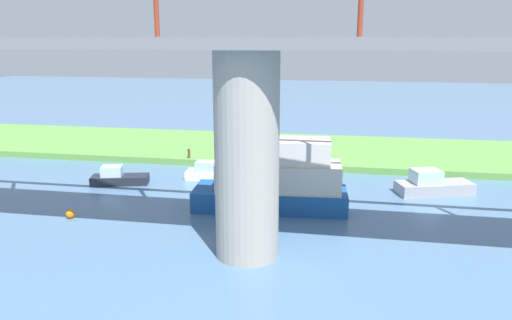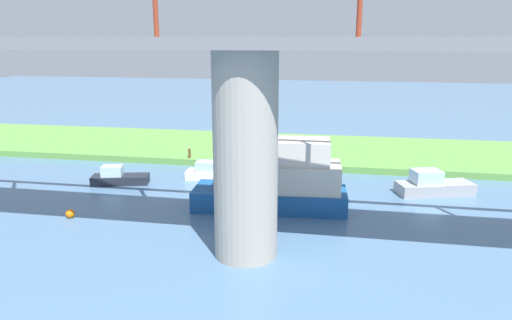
{
  "view_description": "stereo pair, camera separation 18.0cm",
  "coord_description": "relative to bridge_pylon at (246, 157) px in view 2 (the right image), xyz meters",
  "views": [
    {
      "loc": [
        -5.74,
        35.49,
        9.86
      ],
      "look_at": [
        -0.27,
        5.0,
        2.0
      ],
      "focal_mm": 33.99,
      "sensor_mm": 36.0,
      "label": 1
    },
    {
      "loc": [
        -5.92,
        35.45,
        9.86
      ],
      "look_at": [
        -0.27,
        5.0,
        2.0
      ],
      "focal_mm": 33.99,
      "sensor_mm": 36.0,
      "label": 2
    }
  ],
  "objects": [
    {
      "name": "mooring_post",
      "position": [
        7.8,
        -15.51,
        -3.82
      ],
      "size": [
        0.2,
        0.2,
        0.75
      ],
      "primitive_type": "cylinder",
      "color": "brown",
      "rests_on": "grassy_bank"
    },
    {
      "name": "bridge_span",
      "position": [
        0.0,
        -0.02,
        5.19
      ],
      "size": [
        65.94,
        4.3,
        3.25
      ],
      "color": "slate",
      "rests_on": "bridge_pylon"
    },
    {
      "name": "ground_plane",
      "position": [
        1.65,
        -14.99,
        -4.69
      ],
      "size": [
        160.0,
        160.0,
        0.0
      ],
      "primitive_type": "plane",
      "color": "#4C7093"
    },
    {
      "name": "person_on_bank",
      "position": [
        -0.76,
        -18.05,
        -3.49
      ],
      "size": [
        0.41,
        0.41,
        1.39
      ],
      "color": "#2D334C",
      "rests_on": "grassy_bank"
    },
    {
      "name": "pontoon_yellow",
      "position": [
        -0.41,
        -6.52,
        -2.99
      ],
      "size": [
        9.17,
        3.63,
        4.59
      ],
      "color": "#195199",
      "rests_on": "ground"
    },
    {
      "name": "marker_buoy",
      "position": [
        10.69,
        -2.84,
        -4.44
      ],
      "size": [
        0.5,
        0.5,
        0.5
      ],
      "primitive_type": "sphere",
      "color": "orange",
      "rests_on": "ground"
    },
    {
      "name": "motorboat_white",
      "position": [
        4.95,
        -11.76,
        -4.23
      ],
      "size": [
        3.92,
        1.59,
        1.28
      ],
      "color": "white",
      "rests_on": "ground"
    },
    {
      "name": "bridge_pylon",
      "position": [
        0.0,
        0.0,
        0.0
      ],
      "size": [
        2.9,
        2.9,
        9.38
      ],
      "primitive_type": "cylinder",
      "color": "#9E998E",
      "rests_on": "ground"
    },
    {
      "name": "houseboat_blue",
      "position": [
        -10.05,
        -11.03,
        -4.11
      ],
      "size": [
        5.15,
        3.13,
        1.62
      ],
      "color": "#99999E",
      "rests_on": "ground"
    },
    {
      "name": "motorboat_red",
      "position": [
        10.97,
        -9.43,
        -4.23
      ],
      "size": [
        4.06,
        2.27,
        1.28
      ],
      "color": "#1E232D",
      "rests_on": "ground"
    },
    {
      "name": "grassy_bank",
      "position": [
        1.65,
        -20.99,
        -4.44
      ],
      "size": [
        80.0,
        12.0,
        0.5
      ],
      "primitive_type": "cube",
      "color": "#5B9342",
      "rests_on": "ground"
    }
  ]
}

